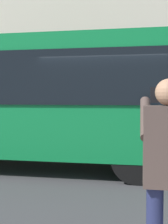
{
  "coord_description": "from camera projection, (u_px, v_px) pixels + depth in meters",
  "views": [
    {
      "loc": [
        -0.72,
        6.77,
        1.7
      ],
      "look_at": [
        0.53,
        0.05,
        1.36
      ],
      "focal_mm": 47.74,
      "sensor_mm": 36.0,
      "label": 1
    }
  ],
  "objects": [
    {
      "name": "pedestrian_photographer",
      "position": [
        168.0,
        165.0,
        2.44
      ],
      "size": [
        0.53,
        0.52,
        1.7
      ],
      "color": "#1E2347",
      "rests_on": "sidewalk_curb"
    },
    {
      "name": "building_facade_far",
      "position": [
        124.0,
        1.0,
        13.24
      ],
      "size": [
        28.0,
        1.55,
        12.0
      ],
      "color": "beige",
      "rests_on": "ground_plane"
    },
    {
      "name": "red_bus",
      "position": [
        14.0,
        98.0,
        7.39
      ],
      "size": [
        9.05,
        2.54,
        3.08
      ],
      "color": "#0F7238",
      "rests_on": "ground_plane"
    },
    {
      "name": "ground_plane",
      "position": [
        107.0,
        171.0,
        6.87
      ],
      "size": [
        60.0,
        60.0,
        0.0
      ],
      "primitive_type": "plane",
      "color": "#38383A"
    }
  ]
}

